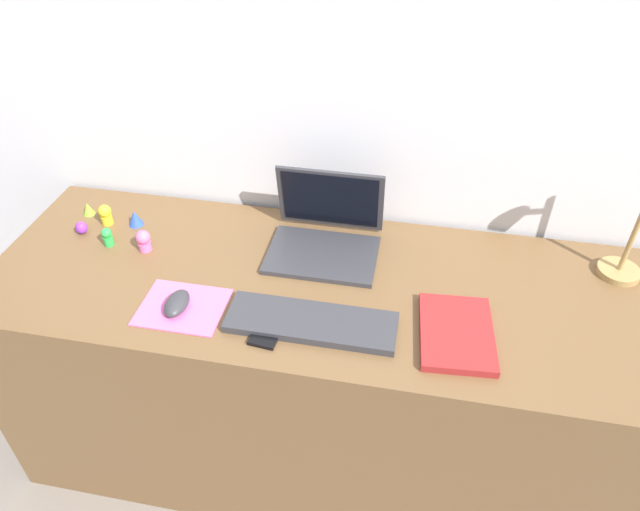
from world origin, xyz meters
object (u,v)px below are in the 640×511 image
(laptop, at_px, (326,230))
(toy_figurine_pink, at_px, (144,240))
(toy_figurine_green, at_px, (107,237))
(toy_figurine_blue, at_px, (135,218))
(toy_figurine_yellow, at_px, (105,214))
(notebook_pad, at_px, (456,333))
(toy_figurine_lime, at_px, (88,209))
(toy_figurine_purple, at_px, (81,228))
(mouse, at_px, (177,303))
(keyboard, at_px, (312,322))
(cell_phone, at_px, (270,328))

(laptop, height_order, toy_figurine_pink, laptop)
(toy_figurine_green, bearing_deg, toy_figurine_blue, 72.85)
(toy_figurine_yellow, bearing_deg, toy_figurine_blue, 7.57)
(notebook_pad, height_order, toy_figurine_blue, toy_figurine_blue)
(notebook_pad, relative_size, toy_figurine_lime, 6.25)
(toy_figurine_green, bearing_deg, toy_figurine_pink, -1.01)
(toy_figurine_green, xyz_separation_m, toy_figurine_purple, (-0.10, 0.04, -0.01))
(toy_figurine_purple, height_order, toy_figurine_yellow, toy_figurine_yellow)
(toy_figurine_purple, bearing_deg, mouse, -32.37)
(keyboard, distance_m, toy_figurine_lime, 0.83)
(cell_phone, height_order, notebook_pad, notebook_pad)
(cell_phone, bearing_deg, notebook_pad, 13.98)
(toy_figurine_lime, bearing_deg, notebook_pad, -15.35)
(mouse, relative_size, notebook_pad, 0.40)
(laptop, bearing_deg, toy_figurine_blue, -179.20)
(mouse, xyz_separation_m, toy_figurine_yellow, (-0.34, 0.31, 0.01))
(cell_phone, relative_size, toy_figurine_green, 2.30)
(keyboard, height_order, cell_phone, keyboard)
(laptop, relative_size, cell_phone, 2.34)
(mouse, bearing_deg, toy_figurine_yellow, 138.26)
(notebook_pad, bearing_deg, toy_figurine_lime, 160.38)
(toy_figurine_pink, bearing_deg, toy_figurine_blue, 125.72)
(cell_phone, xyz_separation_m, toy_figurine_pink, (-0.42, 0.23, 0.03))
(keyboard, relative_size, notebook_pad, 1.71)
(laptop, relative_size, toy_figurine_yellow, 4.74)
(laptop, bearing_deg, notebook_pad, -38.02)
(toy_figurine_purple, relative_size, toy_figurine_blue, 0.79)
(toy_figurine_green, height_order, toy_figurine_pink, toy_figurine_pink)
(mouse, bearing_deg, toy_figurine_pink, 130.64)
(toy_figurine_yellow, xyz_separation_m, toy_figurine_pink, (0.16, -0.10, -0.00))
(keyboard, bearing_deg, mouse, -178.37)
(laptop, height_order, toy_figurine_yellow, laptop)
(keyboard, relative_size, mouse, 4.27)
(notebook_pad, relative_size, toy_figurine_yellow, 3.79)
(toy_figurine_purple, bearing_deg, toy_figurine_yellow, 49.33)
(toy_figurine_lime, xyz_separation_m, toy_figurine_yellow, (0.08, -0.04, 0.01))
(laptop, distance_m, toy_figurine_yellow, 0.66)
(notebook_pad, xyz_separation_m, toy_figurine_green, (-0.97, 0.17, 0.02))
(mouse, distance_m, toy_figurine_blue, 0.41)
(toy_figurine_green, xyz_separation_m, toy_figurine_pink, (0.11, -0.00, 0.00))
(mouse, height_order, toy_figurine_purple, same)
(keyboard, xyz_separation_m, mouse, (-0.34, -0.01, 0.01))
(toy_figurine_green, bearing_deg, laptop, 10.73)
(notebook_pad, bearing_deg, toy_figurine_blue, 159.19)
(toy_figurine_purple, xyz_separation_m, toy_figurine_pink, (0.21, -0.04, 0.01))
(laptop, height_order, keyboard, laptop)
(cell_phone, bearing_deg, toy_figurine_pink, 157.05)
(toy_figurine_purple, distance_m, toy_figurine_yellow, 0.08)
(mouse, bearing_deg, toy_figurine_purple, 147.63)
(toy_figurine_lime, relative_size, toy_figurine_pink, 0.61)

